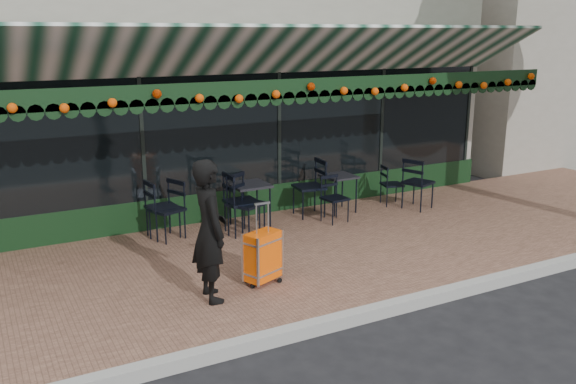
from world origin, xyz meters
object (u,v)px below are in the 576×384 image
suitcase (263,257)px  chair_b_left (167,210)px  chair_a_left (309,187)px  woman (210,231)px  cafe_table_b (250,188)px  cafe_table_a (339,179)px  chair_a_right (392,185)px  chair_solo (163,208)px  chair_a_extra (418,183)px  chair_b_front (246,205)px  chair_b_right (242,203)px  chair_a_front (335,199)px

suitcase → chair_b_left: size_ratio=1.14×
chair_a_left → woman: bearing=-42.6°
cafe_table_b → chair_b_left: (-1.38, 0.05, -0.19)m
cafe_table_a → chair_a_right: 1.13m
suitcase → chair_a_right: 4.29m
chair_a_right → chair_solo: bearing=102.5°
chair_a_extra → chair_solo: 4.58m
chair_b_left → woman: bearing=-25.7°
chair_b_front → chair_a_extra: bearing=-29.5°
chair_a_left → chair_b_right: size_ratio=1.00×
chair_b_front → chair_a_front: bearing=-30.2°
chair_a_front → chair_a_right: bearing=9.8°
chair_b_right → chair_a_extra: bearing=-93.2°
cafe_table_b → chair_solo: size_ratio=0.78×
chair_b_front → chair_a_right: bearing=-21.9°
chair_a_right → chair_b_front: chair_b_front is taller
chair_a_right → chair_b_right: size_ratio=0.75×
woman → suitcase: woman is taller
cafe_table_a → chair_b_right: size_ratio=0.66×
chair_b_right → chair_solo: bearing=70.3°
cafe_table_b → chair_a_left: chair_a_left is taller
suitcase → chair_b_front: 1.95m
chair_a_right → chair_b_left: bearing=104.2°
cafe_table_b → chair_a_front: chair_a_front is taller
chair_b_left → chair_b_right: bearing=54.6°
chair_a_front → chair_solo: 2.85m
woman → chair_a_left: (2.75, 2.43, -0.35)m
suitcase → chair_a_front: bearing=16.7°
suitcase → chair_a_extra: 4.34m
chair_a_extra → chair_b_front: (-3.36, 0.09, 0.02)m
cafe_table_b → chair_a_left: 1.19m
cafe_table_a → cafe_table_b: bearing=-177.8°
suitcase → chair_a_front: (2.21, 1.78, 0.04)m
suitcase → chair_a_right: size_ratio=1.40×
chair_a_extra → chair_solo: chair_a_extra is taller
suitcase → cafe_table_b: (0.83, 2.20, 0.30)m
chair_a_front → cafe_table_b: bearing=158.5°
chair_a_left → chair_a_front: 0.57m
cafe_table_a → chair_b_right: (-2.01, -0.31, -0.09)m
woman → chair_b_left: 2.41m
chair_a_front → chair_a_extra: (1.76, -0.03, 0.08)m
cafe_table_a → chair_b_front: chair_b_front is taller
cafe_table_a → chair_b_front: bearing=-168.1°
chair_a_right → cafe_table_b: bearing=104.7°
chair_a_left → cafe_table_a: bearing=92.5°
chair_a_left → chair_b_right: bearing=-70.4°
chair_b_right → chair_solo: chair_b_right is taller
woman → chair_solo: 2.53m
suitcase → chair_a_extra: suitcase is taller
woman → cafe_table_a: woman is taller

